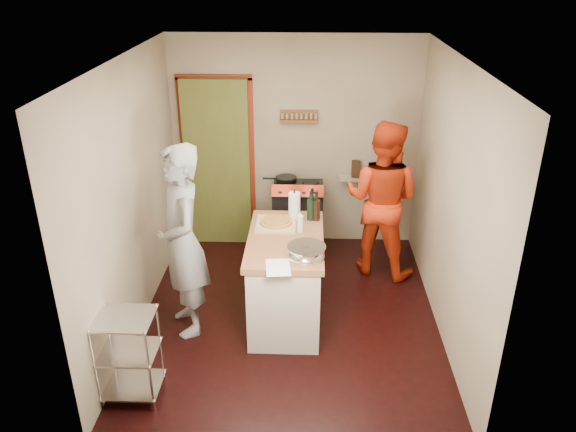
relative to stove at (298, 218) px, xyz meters
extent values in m
plane|color=black|center=(-0.05, -1.42, -0.45)|extent=(3.50, 3.50, 0.00)
cube|color=tan|center=(-0.05, 0.33, 0.85)|extent=(3.00, 0.04, 2.60)
cube|color=#565B23|center=(-1.00, 0.38, 0.60)|extent=(0.80, 0.40, 2.10)
cube|color=maroon|center=(-1.42, 0.31, 0.60)|extent=(0.06, 0.06, 2.10)
cube|color=maroon|center=(-0.58, 0.31, 0.60)|extent=(0.06, 0.06, 2.10)
cube|color=maroon|center=(-1.00, 0.31, 1.65)|extent=(0.90, 0.06, 0.06)
cube|color=brown|center=(0.00, 0.28, 1.15)|extent=(0.46, 0.09, 0.03)
cube|color=brown|center=(0.00, 0.32, 1.21)|extent=(0.46, 0.02, 0.12)
cube|color=olive|center=(0.00, 0.28, 1.21)|extent=(0.42, 0.04, 0.07)
cube|color=tan|center=(0.90, 0.23, 0.45)|extent=(0.80, 0.18, 0.04)
cube|color=black|center=(0.70, 0.23, 0.57)|extent=(0.10, 0.14, 0.22)
cube|color=tan|center=(-1.55, -1.42, 0.85)|extent=(0.04, 3.50, 2.60)
cube|color=tan|center=(1.45, -1.42, 0.85)|extent=(0.04, 3.50, 2.60)
cube|color=white|center=(-0.05, -1.42, 2.16)|extent=(3.00, 3.50, 0.02)
cube|color=black|center=(0.00, 0.01, -0.05)|extent=(0.60, 0.55, 0.80)
cube|color=black|center=(0.00, 0.01, 0.38)|extent=(0.60, 0.55, 0.06)
cube|color=maroon|center=(0.00, -0.27, 0.47)|extent=(0.60, 0.15, 0.17)
cylinder|color=black|center=(-0.15, 0.14, 0.46)|extent=(0.26, 0.26, 0.05)
cylinder|color=silver|center=(-1.55, -2.80, -0.05)|extent=(0.02, 0.02, 0.80)
cylinder|color=silver|center=(-1.11, -2.80, -0.05)|extent=(0.02, 0.02, 0.80)
cylinder|color=silver|center=(-1.55, -2.44, -0.05)|extent=(0.02, 0.02, 0.80)
cylinder|color=silver|center=(-1.11, -2.44, -0.05)|extent=(0.02, 0.02, 0.80)
cube|color=silver|center=(-1.33, -2.62, -0.35)|extent=(0.48, 0.40, 0.02)
cube|color=silver|center=(-1.33, -2.62, 0.00)|extent=(0.48, 0.40, 0.02)
cube|color=silver|center=(-1.33, -2.62, 0.33)|extent=(0.48, 0.40, 0.02)
cube|color=beige|center=(-0.09, -1.46, -0.01)|extent=(0.67, 1.17, 0.87)
cube|color=#9E633B|center=(-0.09, -1.46, 0.45)|extent=(0.73, 1.23, 0.06)
cube|color=tan|center=(-0.19, -1.19, 0.49)|extent=(0.40, 0.40, 0.02)
cylinder|color=gold|center=(-0.19, -1.19, 0.52)|extent=(0.32, 0.32, 0.02)
ellipsoid|color=silver|center=(0.12, -1.84, 0.54)|extent=(0.35, 0.35, 0.11)
cylinder|color=white|center=(-0.01, -1.03, 0.62)|extent=(0.12, 0.12, 0.28)
cylinder|color=silver|center=(0.05, -1.33, 0.57)|extent=(0.06, 0.06, 0.17)
cube|color=white|center=(-0.13, -2.04, 0.48)|extent=(0.24, 0.32, 0.00)
cylinder|color=black|center=(0.17, -0.98, 0.64)|extent=(0.08, 0.08, 0.31)
cylinder|color=black|center=(0.21, -1.06, 0.64)|extent=(0.08, 0.08, 0.31)
cylinder|color=black|center=(0.15, -1.05, 0.64)|extent=(0.08, 0.08, 0.31)
imported|color=#B2B2B7|center=(-1.05, -1.64, 0.50)|extent=(0.70, 0.82, 1.90)
imported|color=red|center=(0.95, -0.43, 0.45)|extent=(1.08, 0.99, 1.81)
camera|label=1|loc=(0.13, -6.25, 2.96)|focal=35.00mm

